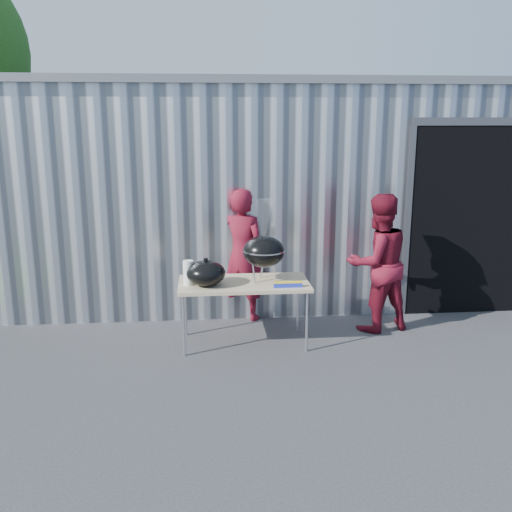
{
  "coord_description": "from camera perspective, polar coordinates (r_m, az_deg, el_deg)",
  "views": [
    {
      "loc": [
        -0.58,
        -5.46,
        2.59
      ],
      "look_at": [
        -0.0,
        0.88,
        1.05
      ],
      "focal_mm": 40.0,
      "sensor_mm": 36.0,
      "label": 1
    }
  ],
  "objects": [
    {
      "name": "white_tub",
      "position": [
        6.74,
        -6.02,
        -1.87
      ],
      "size": [
        0.2,
        0.15,
        0.1
      ],
      "primitive_type": "cube",
      "color": "white",
      "rests_on": "folding_table"
    },
    {
      "name": "person_bystander",
      "position": [
        7.17,
        12.08,
        -0.69
      ],
      "size": [
        0.98,
        0.85,
        1.71
      ],
      "primitive_type": "imported",
      "rotation": [
        0.0,
        0.0,
        3.41
      ],
      "color": "maroon",
      "rests_on": "ground"
    },
    {
      "name": "grill_lid",
      "position": [
        6.44,
        -5.03,
        -1.73
      ],
      "size": [
        0.44,
        0.44,
        0.32
      ],
      "color": "black",
      "rests_on": "folding_table"
    },
    {
      "name": "building",
      "position": [
        10.21,
        3.3,
        7.7
      ],
      "size": [
        8.2,
        6.2,
        3.1
      ],
      "color": "silver",
      "rests_on": "ground"
    },
    {
      "name": "ground",
      "position": [
        6.07,
        0.79,
        -11.66
      ],
      "size": [
        80.0,
        80.0,
        0.0
      ],
      "primitive_type": "plane",
      "color": "#313134"
    },
    {
      "name": "kettle_grill",
      "position": [
        6.54,
        0.78,
        1.02
      ],
      "size": [
        0.49,
        0.49,
        0.95
      ],
      "color": "black",
      "rests_on": "folding_table"
    },
    {
      "name": "foil_box",
      "position": [
        6.39,
        3.21,
        -2.86
      ],
      "size": [
        0.32,
        0.05,
        0.06
      ],
      "color": "#1D2FBE",
      "rests_on": "folding_table"
    },
    {
      "name": "paper_towels",
      "position": [
        6.49,
        -6.77,
        -1.67
      ],
      "size": [
        0.12,
        0.12,
        0.28
      ],
      "primitive_type": "cylinder",
      "color": "white",
      "rests_on": "folding_table"
    },
    {
      "name": "person_cook",
      "position": [
        7.39,
        -1.42,
        0.14
      ],
      "size": [
        0.74,
        0.63,
        1.73
      ],
      "primitive_type": "imported",
      "rotation": [
        0.0,
        0.0,
        2.74
      ],
      "color": "maroon",
      "rests_on": "ground"
    },
    {
      "name": "folding_table",
      "position": [
        6.6,
        -1.23,
        -2.95
      ],
      "size": [
        1.5,
        0.75,
        0.75
      ],
      "color": "tan",
      "rests_on": "ground"
    }
  ]
}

